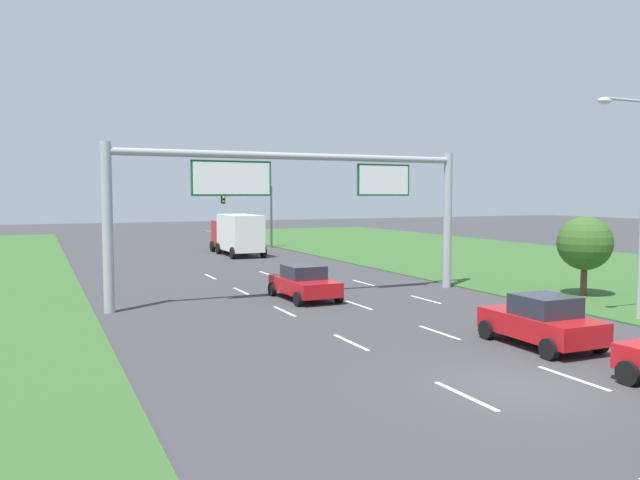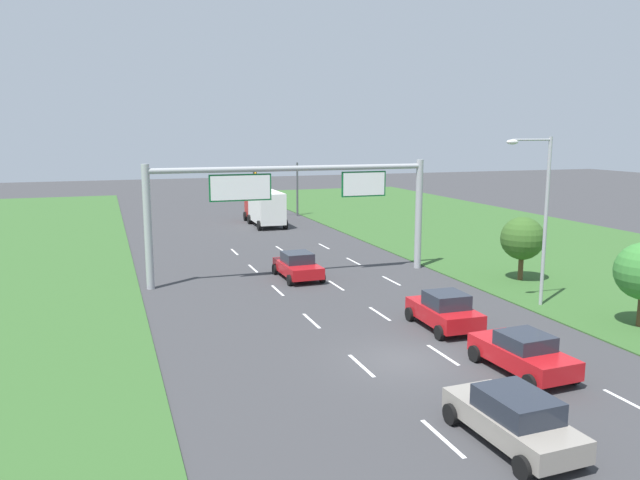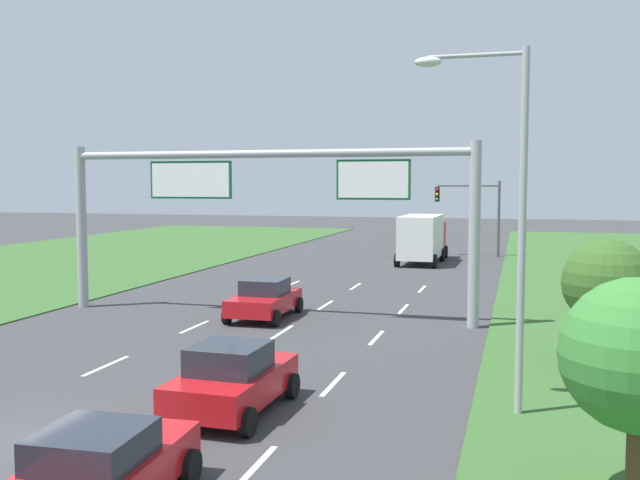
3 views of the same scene
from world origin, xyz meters
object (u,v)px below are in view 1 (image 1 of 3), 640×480
(sign_gantry, at_px, (299,193))
(roadside_tree_mid, at_px, (585,243))
(car_lead_silver, at_px, (304,282))
(box_truck, at_px, (237,233))
(car_mid_lane, at_px, (541,321))
(street_lamp, at_px, (636,189))
(traffic_light_mast, at_px, (251,206))

(sign_gantry, xyz_separation_m, roadside_tree_mid, (12.42, -5.21, -2.35))
(car_lead_silver, bearing_deg, box_truck, 80.00)
(sign_gantry, bearing_deg, car_mid_lane, -73.38)
(box_truck, bearing_deg, car_lead_silver, -98.08)
(street_lamp, bearing_deg, box_truck, 100.82)
(sign_gantry, height_order, traffic_light_mast, sign_gantry)
(sign_gantry, relative_size, street_lamp, 2.03)
(sign_gantry, bearing_deg, street_lamp, -46.28)
(car_lead_silver, bearing_deg, street_lamp, -46.80)
(sign_gantry, height_order, roadside_tree_mid, sign_gantry)
(car_mid_lane, distance_m, sign_gantry, 12.87)
(car_lead_silver, bearing_deg, car_mid_lane, -74.51)
(car_lead_silver, relative_size, roadside_tree_mid, 1.11)
(box_truck, relative_size, traffic_light_mast, 1.39)
(car_mid_lane, xyz_separation_m, traffic_light_mast, (3.02, 38.53, 3.05))
(box_truck, height_order, roadside_tree_mid, roadside_tree_mid)
(car_lead_silver, relative_size, street_lamp, 0.50)
(box_truck, xyz_separation_m, roadside_tree_mid, (8.84, -26.79, 0.80))
(box_truck, bearing_deg, car_mid_lane, -89.23)
(traffic_light_mast, distance_m, street_lamp, 37.07)
(car_lead_silver, bearing_deg, sign_gantry, 111.08)
(sign_gantry, bearing_deg, car_lead_silver, -67.92)
(car_lead_silver, xyz_separation_m, car_mid_lane, (3.38, -11.41, 0.03))
(sign_gantry, relative_size, traffic_light_mast, 3.08)
(sign_gantry, bearing_deg, box_truck, 80.57)
(car_lead_silver, distance_m, traffic_light_mast, 28.03)
(traffic_light_mast, distance_m, roadside_tree_mid, 32.61)
(car_mid_lane, distance_m, traffic_light_mast, 38.77)
(car_lead_silver, height_order, traffic_light_mast, traffic_light_mast)
(box_truck, distance_m, sign_gantry, 22.10)
(sign_gantry, distance_m, street_lamp, 13.95)
(car_mid_lane, bearing_deg, roadside_tree_mid, 37.44)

